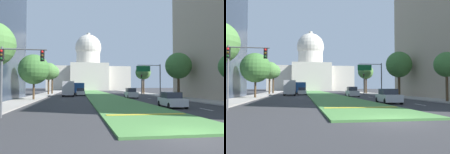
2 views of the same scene
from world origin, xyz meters
TOP-DOWN VIEW (x-y plane):
  - ground_plane at (0.00, 52.64)m, footprint 260.00×260.00m
  - grass_median at (0.00, 47.38)m, footprint 6.88×94.76m
  - median_curb_nose at (0.00, 7.16)m, footprint 6.19×0.50m
  - lane_dashes_right at (7.32, 41.78)m, footprint 0.16×61.17m
  - sidewalk_left at (-13.20, 42.11)m, footprint 4.00×94.76m
  - sidewalk_right at (13.20, 42.11)m, footprint 4.00×94.76m
  - capitol_building at (0.00, 104.48)m, footprint 38.10×28.28m
  - traffic_light_near_left at (-9.86, 7.87)m, footprint 3.34×0.35m
  - traffic_light_far_right at (10.70, 46.07)m, footprint 0.28×0.35m
  - overhead_guide_sign at (9.16, 33.41)m, footprint 4.94×0.20m
  - street_tree_left_mid at (-12.03, 27.59)m, footprint 4.72×4.72m
  - street_tree_right_mid at (12.49, 28.58)m, footprint 4.64×4.64m
  - street_tree_left_far at (-12.29, 47.91)m, footprint 4.22×4.22m
  - street_tree_right_far at (11.94, 48.24)m, footprint 3.67×3.67m
  - street_tree_left_distant at (-11.91, 52.63)m, footprint 3.71×3.71m
  - street_tree_right_distant at (12.32, 51.01)m, footprint 3.73×3.73m
  - sedan_lead_stopped at (4.84, 13.65)m, footprint 2.16×4.25m
  - sedan_midblock at (4.62, 31.83)m, footprint 1.97×4.26m
  - sedan_distant at (-4.55, 43.44)m, footprint 1.98×4.70m
  - sedan_far_horizon at (-6.96, 58.64)m, footprint 2.23×4.61m
  - box_truck_delivery at (-7.11, 39.86)m, footprint 2.40×6.40m
  - city_bus at (-4.84, 52.13)m, footprint 2.62×11.00m

SIDE VIEW (x-z plane):
  - ground_plane at x=0.00m, z-range 0.00..0.00m
  - lane_dashes_right at x=7.32m, z-range 0.00..0.01m
  - grass_median at x=0.00m, z-range 0.00..0.14m
  - sidewalk_left at x=-13.20m, z-range 0.00..0.15m
  - sidewalk_right at x=13.20m, z-range 0.00..0.15m
  - median_curb_nose at x=0.00m, z-range 0.14..0.18m
  - sedan_lead_stopped at x=4.84m, z-range -0.05..1.60m
  - sedan_far_horizon at x=-6.96m, z-range -0.05..1.62m
  - sedan_distant at x=-4.55m, z-range -0.05..1.65m
  - sedan_midblock at x=4.62m, z-range -0.07..1.80m
  - box_truck_delivery at x=-7.11m, z-range 0.08..3.28m
  - city_bus at x=-4.84m, z-range 0.29..3.24m
  - traffic_light_far_right at x=10.70m, z-range 0.71..5.91m
  - traffic_light_near_left at x=-9.86m, z-range 1.20..6.40m
  - overhead_guide_sign at x=9.16m, z-range 1.36..7.86m
  - street_tree_left_mid at x=-12.03m, z-range 1.26..8.50m
  - street_tree_right_far at x=11.94m, z-range 1.90..9.45m
  - street_tree_left_far at x=-12.29m, z-range 1.81..9.72m
  - street_tree_right_mid at x=12.49m, z-range 1.73..9.90m
  - street_tree_right_distant at x=12.32m, z-range 1.97..9.71m
  - street_tree_left_distant at x=-11.91m, z-range 1.97..9.73m
  - capitol_building at x=0.00m, z-range -5.57..23.09m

